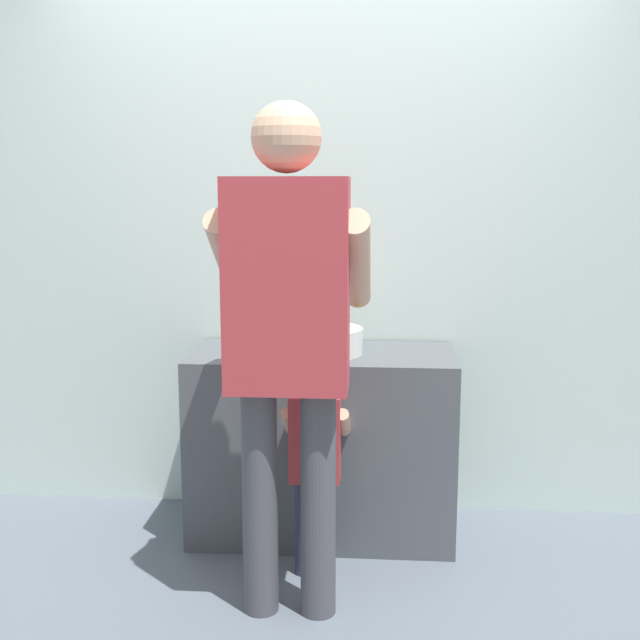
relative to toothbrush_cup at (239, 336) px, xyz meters
The scene contains 8 objects.
ground_plane 1.01m from the toothbrush_cup, 44.18° to the right, with size 14.00×14.00×0.00m, color slate.
back_wall 0.66m from the toothbrush_cup, 34.38° to the left, with size 4.40×0.08×2.70m.
vanity_cabinet 0.60m from the toothbrush_cup, ahead, with size 1.13×0.54×0.81m, color #4C5156.
sink_basin 0.38m from the toothbrush_cup, 12.62° to the right, with size 0.35×0.35×0.11m.
faucet 0.40m from the toothbrush_cup, 18.75° to the left, with size 0.18×0.14×0.18m.
toothbrush_cup is the anchor object (origin of this frame).
child_toddler 0.70m from the toothbrush_cup, 51.20° to the right, with size 0.26×0.26×0.85m.
adult_parent 0.82m from the toothbrush_cup, 67.41° to the right, with size 0.56×0.58×1.79m.
Camera 1 is at (0.23, -2.96, 1.51)m, focal length 43.57 mm.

